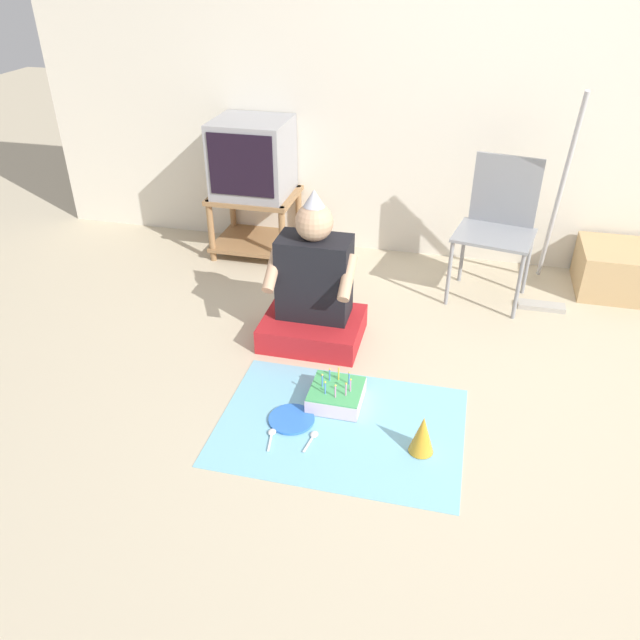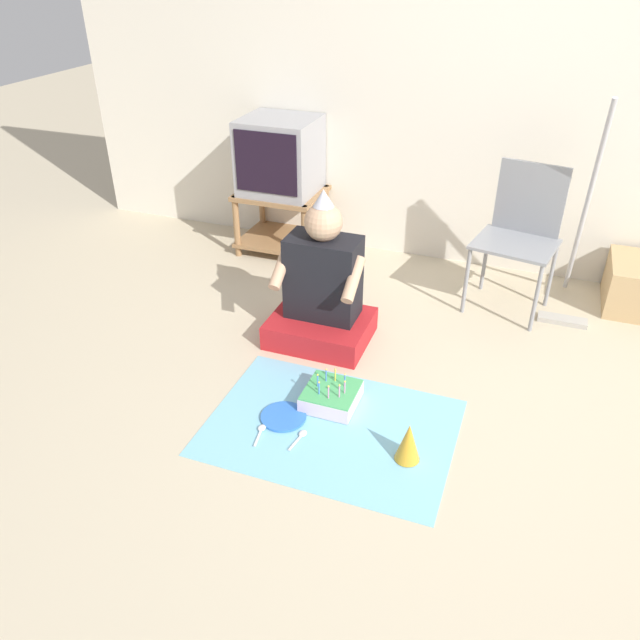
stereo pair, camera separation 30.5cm
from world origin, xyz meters
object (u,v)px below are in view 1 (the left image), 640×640
at_px(tv, 252,157).
at_px(folding_chair, 499,220).
at_px(cardboard_box_stack, 618,270).
at_px(dust_mop, 552,243).
at_px(person_seated, 314,292).
at_px(paper_plate, 292,419).
at_px(birthday_cake, 336,395).
at_px(party_hat_blue, 422,434).

xyz_separation_m(tv, folding_chair, (1.63, -0.24, -0.19)).
bearing_deg(cardboard_box_stack, dust_mop, -153.66).
relative_size(folding_chair, cardboard_box_stack, 1.77).
xyz_separation_m(person_seated, paper_plate, (0.08, -0.73, -0.28)).
distance_m(tv, dust_mop, 2.00).
relative_size(folding_chair, person_seated, 0.99).
height_order(folding_chair, person_seated, person_seated).
bearing_deg(birthday_cake, party_hat_blue, -29.24).
relative_size(dust_mop, party_hat_blue, 6.84).
relative_size(folding_chair, birthday_cake, 3.40).
distance_m(dust_mop, birthday_cake, 1.71).
bearing_deg(paper_plate, dust_mop, 51.09).
bearing_deg(person_seated, cardboard_box_stack, 29.61).
height_order(dust_mop, person_seated, dust_mop).
xyz_separation_m(tv, cardboard_box_stack, (2.42, -0.02, -0.54)).
bearing_deg(party_hat_blue, folding_chair, 80.28).
relative_size(folding_chair, paper_plate, 3.96).
height_order(cardboard_box_stack, dust_mop, dust_mop).
distance_m(cardboard_box_stack, birthday_cake, 2.15).
relative_size(folding_chair, dust_mop, 0.67).
xyz_separation_m(cardboard_box_stack, dust_mop, (-0.46, -0.23, 0.24)).
bearing_deg(person_seated, paper_plate, -84.14).
bearing_deg(paper_plate, party_hat_blue, -5.94).
bearing_deg(tv, paper_plate, -66.72).
bearing_deg(folding_chair, tv, 171.50).
xyz_separation_m(dust_mop, birthday_cake, (-1.03, -1.32, -0.34)).
distance_m(cardboard_box_stack, person_seated, 2.02).
distance_m(tv, cardboard_box_stack, 2.48).
bearing_deg(tv, person_seated, -56.28).
bearing_deg(paper_plate, tv, 113.28).
relative_size(cardboard_box_stack, paper_plate, 2.24).
bearing_deg(cardboard_box_stack, person_seated, -150.39).
xyz_separation_m(folding_chair, paper_plate, (-0.88, -1.50, -0.49)).
distance_m(person_seated, paper_plate, 0.79).
bearing_deg(dust_mop, tv, 172.73).
distance_m(dust_mop, party_hat_blue, 1.69).
bearing_deg(dust_mop, person_seated, -149.26).
height_order(dust_mop, party_hat_blue, dust_mop).
distance_m(dust_mop, paper_plate, 1.96).
xyz_separation_m(folding_chair, person_seated, (-0.96, -0.77, -0.21)).
relative_size(cardboard_box_stack, dust_mop, 0.38).
xyz_separation_m(folding_chair, birthday_cake, (-0.71, -1.32, -0.45)).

